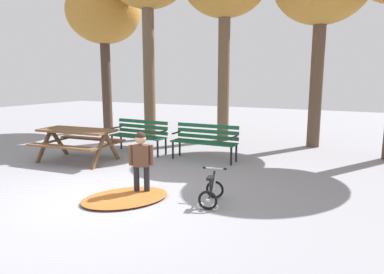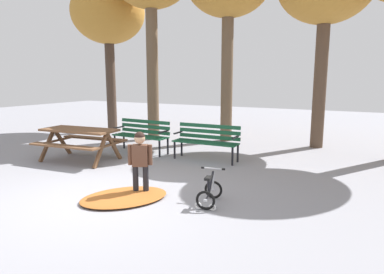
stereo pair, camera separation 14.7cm
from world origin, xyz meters
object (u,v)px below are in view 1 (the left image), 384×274
(picnic_table, at_px, (77,136))
(kids_bicycle, at_px, (211,192))
(park_bench_left, at_px, (205,139))
(park_bench_far_left, at_px, (140,133))
(child_standing, at_px, (141,158))

(picnic_table, bearing_deg, kids_bicycle, -16.43)
(park_bench_left, relative_size, kids_bicycle, 2.65)
(park_bench_far_left, xyz_separation_m, kids_bicycle, (3.21, -2.64, -0.31))
(picnic_table, distance_m, park_bench_far_left, 1.65)
(child_standing, bearing_deg, park_bench_far_left, 125.69)
(park_bench_far_left, height_order, kids_bicycle, park_bench_far_left)
(park_bench_left, bearing_deg, park_bench_far_left, -179.45)
(park_bench_far_left, bearing_deg, child_standing, -54.31)
(picnic_table, xyz_separation_m, kids_bicycle, (3.96, -1.17, -0.39))
(kids_bicycle, bearing_deg, picnic_table, 163.57)
(picnic_table, distance_m, park_bench_left, 3.03)
(picnic_table, height_order, park_bench_far_left, park_bench_far_left)
(child_standing, relative_size, kids_bicycle, 1.78)
(picnic_table, bearing_deg, park_bench_left, 29.46)
(park_bench_left, height_order, kids_bicycle, park_bench_left)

